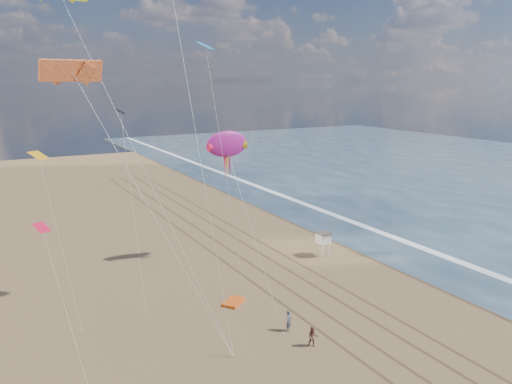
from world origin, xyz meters
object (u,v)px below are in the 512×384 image
Objects in this scene: kite_flyer_b at (313,337)px; lifeguard_stand at (323,238)px; kite_flyer_a at (289,321)px; grounded_kite at (233,302)px; show_kite at (227,144)px.

lifeguard_stand is at bearing 81.99° from kite_flyer_b.
lifeguard_stand reaches higher than kite_flyer_b.
lifeguard_stand is 19.45m from kite_flyer_a.
kite_flyer_a is at bearing -113.02° from grounded_kite.
lifeguard_stand is 16.34m from show_kite.
lifeguard_stand reaches higher than grounded_kite.
kite_flyer_b is (0.28, -3.12, -0.08)m from kite_flyer_a.
grounded_kite is 10.50m from kite_flyer_b.
kite_flyer_a is 1.10× the size of kite_flyer_b.
grounded_kite is 18.20m from show_kite.
lifeguard_stand is 1.59× the size of kite_flyer_a.
kite_flyer_a is (-2.98, -18.08, -12.95)m from show_kite.
kite_flyer_b is at bearing -115.62° from grounded_kite.
kite_flyer_a is 3.13m from kite_flyer_b.
grounded_kite is at bearing 66.85° from kite_flyer_a.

